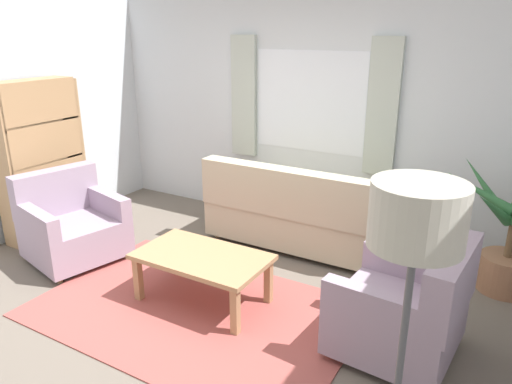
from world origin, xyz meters
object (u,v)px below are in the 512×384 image
(potted_plant, at_px, (508,245))
(standing_lamp, at_px, (413,254))
(couch, at_px, (296,214))
(bookshelf, at_px, (47,167))
(coffee_table, at_px, (202,261))
(armchair_left, at_px, (71,225))
(armchair_right, at_px, (406,310))

(potted_plant, distance_m, standing_lamp, 2.94)
(couch, distance_m, bookshelf, 2.77)
(coffee_table, bearing_deg, bookshelf, 171.91)
(couch, relative_size, armchair_left, 1.88)
(couch, height_order, coffee_table, couch)
(potted_plant, xyz_separation_m, standing_lamp, (-0.29, -2.74, 1.01))
(coffee_table, xyz_separation_m, standing_lamp, (1.90, -1.24, 1.07))
(potted_plant, height_order, standing_lamp, standing_lamp)
(couch, xyz_separation_m, standing_lamp, (1.70, -2.63, 1.08))
(armchair_left, distance_m, armchair_right, 3.28)
(armchair_left, relative_size, bookshelf, 0.59)
(armchair_left, bearing_deg, potted_plant, -55.07)
(couch, bearing_deg, potted_plant, -176.83)
(couch, height_order, potted_plant, potted_plant)
(potted_plant, bearing_deg, bookshelf, -165.44)
(standing_lamp, bearing_deg, coffee_table, 146.85)
(coffee_table, distance_m, potted_plant, 2.66)
(armchair_right, bearing_deg, bookshelf, -88.02)
(armchair_left, bearing_deg, armchair_right, -73.85)
(armchair_right, relative_size, potted_plant, 0.78)
(armchair_left, relative_size, standing_lamp, 0.59)
(potted_plant, bearing_deg, standing_lamp, -96.06)
(couch, bearing_deg, armchair_right, 139.56)
(armchair_left, xyz_separation_m, standing_lamp, (3.52, -1.25, 1.09))
(coffee_table, height_order, standing_lamp, standing_lamp)
(armchair_right, height_order, coffee_table, armchair_right)
(armchair_left, bearing_deg, coffee_table, -76.90)
(couch, relative_size, standing_lamp, 1.10)
(couch, height_order, armchair_left, couch)
(armchair_left, distance_m, potted_plant, 4.10)
(armchair_left, relative_size, potted_plant, 0.87)
(armchair_right, height_order, standing_lamp, standing_lamp)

